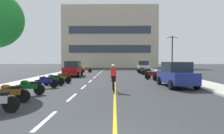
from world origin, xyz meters
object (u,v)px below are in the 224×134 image
object	(u,v)px
motorcycle_4	(54,79)
motorcycle_11	(143,70)
parked_car_mid	(73,69)
motorcycle_6	(162,76)
motorcycle_2	(28,87)
cyclist_rider	(113,78)
motorcycle_3	(46,81)
motorcycle_5	(62,77)
motorcycle_10	(144,71)
parked_car_near	(176,74)
motorcycle_1	(10,93)
motorcycle_8	(152,73)
parked_car_far	(143,66)
motorcycle_12	(86,69)
street_lamp_mid	(172,46)
motorcycle_7	(153,75)
motorcycle_9	(148,71)

from	to	relation	value
motorcycle_4	motorcycle_11	bearing A→B (deg)	57.74
parked_car_mid	motorcycle_6	world-z (taller)	parked_car_mid
motorcycle_2	cyclist_rider	distance (m)	4.85
motorcycle_3	motorcycle_5	world-z (taller)	same
motorcycle_10	parked_car_mid	bearing A→B (deg)	-156.31
parked_car_near	motorcycle_1	world-z (taller)	parked_car_near
parked_car_near	motorcycle_8	xyz separation A→B (m)	(-0.17, 8.64, -0.44)
parked_car_far	motorcycle_12	world-z (taller)	parked_car_far
motorcycle_10	motorcycle_6	bearing A→B (deg)	-88.54
street_lamp_mid	motorcycle_11	size ratio (longest dim) A/B	2.86
motorcycle_8	parked_car_mid	bearing A→B (deg)	176.13
motorcycle_3	motorcycle_6	xyz separation A→B (m)	(9.17, 4.77, 0.00)
motorcycle_2	motorcycle_4	size ratio (longest dim) A/B	0.97
motorcycle_6	motorcycle_7	size ratio (longest dim) A/B	1.00
motorcycle_6	motorcycle_12	world-z (taller)	same
motorcycle_2	motorcycle_3	world-z (taller)	same
street_lamp_mid	cyclist_rider	size ratio (longest dim) A/B	2.72
parked_car_far	motorcycle_6	xyz separation A→B (m)	(-0.28, -14.10, -0.44)
motorcycle_9	motorcycle_6	bearing A→B (deg)	-89.21
motorcycle_3	motorcycle_12	size ratio (longest dim) A/B	0.96
motorcycle_9	motorcycle_11	distance (m)	3.36
parked_car_near	parked_car_mid	xyz separation A→B (m)	(-9.46, 9.27, 0.00)
motorcycle_2	motorcycle_12	world-z (taller)	same
parked_car_near	motorcycle_12	distance (m)	18.77
parked_car_near	motorcycle_6	xyz separation A→B (m)	(-0.09, 3.95, -0.44)
motorcycle_1	motorcycle_7	xyz separation A→B (m)	(8.61, 10.98, 0.00)
parked_car_far	motorcycle_3	bearing A→B (deg)	-116.59
motorcycle_5	cyclist_rider	xyz separation A→B (m)	(4.38, -4.67, 0.41)
motorcycle_2	cyclist_rider	xyz separation A→B (m)	(4.66, 1.28, 0.41)
parked_car_near	cyclist_rider	size ratio (longest dim) A/B	2.43
motorcycle_7	motorcycle_1	bearing A→B (deg)	-128.09
parked_car_near	motorcycle_2	xyz separation A→B (m)	(-9.21, -3.68, -0.44)
parked_car_far	motorcycle_9	distance (m)	6.62
cyclist_rider	motorcycle_5	bearing A→B (deg)	133.18
motorcycle_7	motorcycle_12	distance (m)	13.89
parked_car_near	motorcycle_11	xyz separation A→B (m)	(-0.28, 14.81, -0.44)
street_lamp_mid	motorcycle_5	size ratio (longest dim) A/B	2.90
parked_car_mid	motorcycle_8	distance (m)	9.32
motorcycle_4	motorcycle_7	xyz separation A→B (m)	(8.57, 4.66, 0.00)
motorcycle_11	motorcycle_5	bearing A→B (deg)	-124.58
cyclist_rider	motorcycle_11	bearing A→B (deg)	76.08
motorcycle_2	motorcycle_10	distance (m)	19.14
motorcycle_10	motorcycle_8	bearing A→B (deg)	-88.08
motorcycle_1	motorcycle_10	xyz separation A→B (m)	(8.88, 18.88, 0.00)
motorcycle_8	motorcycle_10	world-z (taller)	same
parked_car_near	motorcycle_10	world-z (taller)	parked_car_near
motorcycle_2	motorcycle_3	xyz separation A→B (m)	(-0.05, 2.86, 0.00)
motorcycle_7	cyclist_rider	xyz separation A→B (m)	(-3.94, -7.78, 0.41)
street_lamp_mid	motorcycle_10	xyz separation A→B (m)	(-2.92, 3.16, -3.19)
parked_car_far	motorcycle_7	world-z (taller)	parked_car_far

